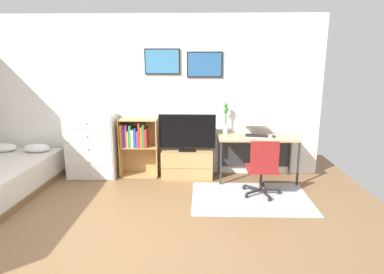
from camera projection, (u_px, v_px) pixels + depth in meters
name	position (u px, v px, depth m)	size (l,w,h in m)	color
ground_plane	(105.00, 245.00, 3.56)	(7.20, 7.20, 0.00)	brown
wall_back_with_posters	(142.00, 96.00, 5.61)	(6.12, 0.09, 2.70)	white
area_rug	(251.00, 198.00, 4.78)	(1.70, 1.20, 0.01)	#B2B7BC
dresser	(92.00, 146.00, 5.56)	(0.81, 0.46, 1.09)	white
bookshelf	(137.00, 142.00, 5.58)	(0.65, 0.30, 1.00)	tan
tv_stand	(187.00, 164.00, 5.59)	(0.86, 0.41, 0.47)	tan
television	(187.00, 133.00, 5.45)	(0.95, 0.16, 0.62)	black
desk	(257.00, 144.00, 5.47)	(1.28, 0.57, 0.74)	tan
office_chair	(263.00, 167.00, 4.74)	(0.56, 0.58, 0.86)	#232326
laptop	(257.00, 131.00, 5.45)	(0.45, 0.47, 0.17)	#B7B7BC
computer_mouse	(274.00, 136.00, 5.33)	(0.06, 0.10, 0.03)	#262628
bamboo_vase	(226.00, 120.00, 5.52)	(0.09, 0.09, 0.52)	silver
wine_glass	(236.00, 129.00, 5.28)	(0.07, 0.07, 0.18)	silver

